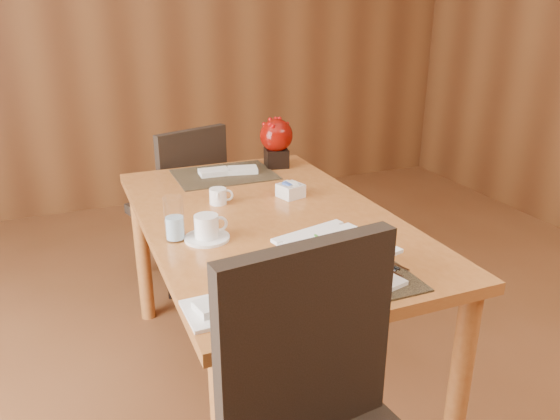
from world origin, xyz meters
name	(u,v)px	position (x,y,z in m)	size (l,w,h in m)	color
back_wall	(146,16)	(0.00, 3.00, 1.40)	(5.00, 0.02, 2.80)	brown
dining_table	(267,239)	(0.00, 0.60, 0.65)	(0.90, 1.50, 0.75)	#B16931
placemat_near	(335,279)	(0.00, 0.05, 0.75)	(0.45, 0.33, 0.01)	black
placemat_far	(225,175)	(0.00, 1.15, 0.75)	(0.45, 0.33, 0.01)	black
soup_setting	(335,263)	(-0.01, 0.05, 0.81)	(0.36, 0.36, 0.12)	white
coffee_cup	(207,229)	(-0.27, 0.47, 0.79)	(0.15, 0.15, 0.09)	white
water_glass	(174,219)	(-0.37, 0.51, 0.83)	(0.07, 0.07, 0.15)	white
creamer_jug	(218,196)	(-0.13, 0.80, 0.78)	(0.09, 0.09, 0.06)	white
sugar_caddy	(291,191)	(0.17, 0.76, 0.78)	(0.09, 0.09, 0.05)	white
berry_decor	(276,140)	(0.28, 1.19, 0.88)	(0.16, 0.16, 0.23)	black
napkins_far	(230,171)	(0.03, 1.15, 0.77)	(0.27, 0.10, 0.02)	silver
bread_plate	(216,310)	(-0.37, 0.02, 0.76)	(0.16, 0.16, 0.01)	white
far_chair	(184,198)	(-0.11, 1.58, 0.51)	(0.54, 0.54, 0.90)	black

